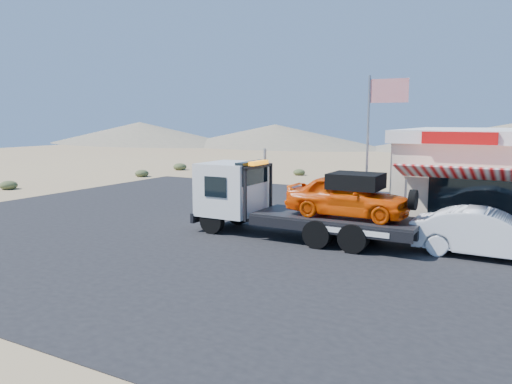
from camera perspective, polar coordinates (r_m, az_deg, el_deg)
ground at (r=18.59m, az=-5.93°, el=-5.26°), size 120.00×120.00×0.00m
asphalt_lot at (r=20.14m, az=3.69°, el=-4.14°), size 32.00×24.00×0.02m
tow_truck at (r=18.29m, az=4.68°, el=-0.69°), size 8.29×2.46×2.77m
white_sedan at (r=17.39m, az=24.97°, el=-4.34°), size 4.61×1.64×1.52m
flagpole at (r=20.05m, az=13.31°, el=6.43°), size 1.55×0.10×6.00m
desert_scrub at (r=35.26m, az=-15.15°, el=1.41°), size 25.74×35.83×0.62m
distant_hills at (r=72.81m, az=13.07°, el=6.21°), size 126.00×48.00×4.20m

